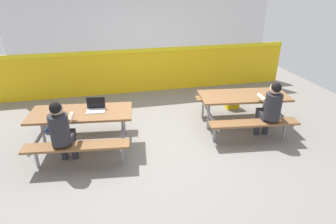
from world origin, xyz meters
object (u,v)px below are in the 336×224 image
at_px(picnic_table_right, 243,103).
at_px(backpack_dark, 233,100).
at_px(picnic_table_left, 82,120).
at_px(student_further, 271,107).
at_px(student_nearer, 61,129).
at_px(tote_bag_bright, 51,122).
at_px(laptop_silver, 96,108).

relative_size(picnic_table_right, backpack_dark, 4.20).
xyz_separation_m(picnic_table_left, student_further, (3.40, -0.48, 0.13)).
distance_m(picnic_table_right, student_nearer, 3.50).
height_order(student_nearer, backpack_dark, student_nearer).
distance_m(picnic_table_left, backpack_dark, 3.59).
xyz_separation_m(picnic_table_left, picnic_table_right, (3.16, 0.11, 0.00)).
xyz_separation_m(picnic_table_right, tote_bag_bright, (-3.85, 0.77, -0.38)).
bearing_deg(picnic_table_right, laptop_silver, -177.94).
xyz_separation_m(student_nearer, backpack_dark, (3.69, 1.61, -0.49)).
bearing_deg(student_further, backpack_dark, 89.93).
bearing_deg(backpack_dark, student_further, -90.07).
xyz_separation_m(picnic_table_right, student_further, (0.25, -0.59, 0.13)).
relative_size(student_nearer, tote_bag_bright, 2.81).
height_order(picnic_table_right, tote_bag_bright, picnic_table_right).
bearing_deg(student_further, picnic_table_left, 171.98).
xyz_separation_m(student_further, laptop_silver, (-3.14, 0.49, 0.08)).
bearing_deg(picnic_table_left, picnic_table_right, 2.01).
bearing_deg(picnic_table_right, student_nearer, -169.49).
bearing_deg(student_further, picnic_table_right, 112.65).
bearing_deg(student_nearer, backpack_dark, 23.59).
bearing_deg(tote_bag_bright, student_further, -18.40).
distance_m(backpack_dark, tote_bag_bright, 4.10).
distance_m(picnic_table_right, student_further, 0.65).
height_order(student_nearer, tote_bag_bright, student_nearer).
distance_m(laptop_silver, tote_bag_bright, 1.43).
bearing_deg(backpack_dark, picnic_table_right, -104.33).
height_order(picnic_table_left, tote_bag_bright, picnic_table_left).
relative_size(picnic_table_right, student_nearer, 1.53).
xyz_separation_m(student_nearer, tote_bag_bright, (-0.41, 1.41, -0.51)).
xyz_separation_m(picnic_table_right, backpack_dark, (0.25, 0.97, -0.36)).
bearing_deg(student_nearer, picnic_table_left, 62.05).
bearing_deg(student_further, tote_bag_bright, 161.60).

